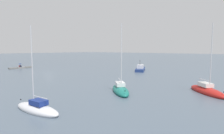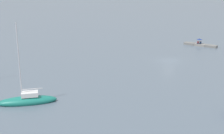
{
  "view_description": "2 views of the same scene",
  "coord_description": "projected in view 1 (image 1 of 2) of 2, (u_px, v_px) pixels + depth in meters",
  "views": [
    {
      "loc": [
        28.29,
        48.46,
        6.79
      ],
      "look_at": [
        0.02,
        24.37,
        3.16
      ],
      "focal_mm": 29.7,
      "sensor_mm": 36.0,
      "label": 1
    },
    {
      "loc": [
        -25.86,
        55.99,
        15.86
      ],
      "look_at": [
        4.15,
        13.61,
        1.19
      ],
      "focal_mm": 50.72,
      "sensor_mm": 36.0,
      "label": 2
    }
  ],
  "objects": [
    {
      "name": "seawall_pier",
      "position": [
        21.0,
        68.0,
        64.63
      ],
      "size": [
        7.96,
        1.52,
        0.54
      ],
      "color": "slate",
      "rests_on": "ground_plane"
    },
    {
      "name": "sailboat_red_near",
      "position": [
        207.0,
        91.0,
        28.52
      ],
      "size": [
        6.93,
        7.31,
        11.0
      ],
      "rotation": [
        0.0,
        0.0,
        5.55
      ],
      "color": "red",
      "rests_on": "ground_plane"
    },
    {
      "name": "person_seated_maroon_right",
      "position": [
        20.0,
        66.0,
        64.01
      ],
      "size": [
        0.43,
        0.63,
        0.73
      ],
      "rotation": [
        0.0,
        0.0,
        0.08
      ],
      "color": "#1E2333",
      "rests_on": "seawall_pier"
    },
    {
      "name": "sailboat_teal_outer",
      "position": [
        120.0,
        90.0,
        29.21
      ],
      "size": [
        6.73,
        7.18,
        11.0
      ],
      "rotation": [
        0.0,
        0.0,
        5.56
      ],
      "color": "#197266",
      "rests_on": "ground_plane"
    },
    {
      "name": "ground_plane",
      "position": [
        48.0,
        73.0,
        53.37
      ],
      "size": [
        500.0,
        500.0,
        0.0
      ],
      "primitive_type": "plane",
      "color": "slate"
    },
    {
      "name": "person_seated_blue_left",
      "position": [
        21.0,
        66.0,
        64.57
      ],
      "size": [
        0.43,
        0.63,
        0.73
      ],
      "rotation": [
        0.0,
        0.0,
        0.08
      ],
      "color": "#1E2333",
      "rests_on": "seawall_pier"
    },
    {
      "name": "umbrella_open_navy",
      "position": [
        20.0,
        64.0,
        64.26
      ],
      "size": [
        1.35,
        1.35,
        1.29
      ],
      "color": "black",
      "rests_on": "seawall_pier"
    },
    {
      "name": "motorboat_navy_near",
      "position": [
        141.0,
        69.0,
        57.92
      ],
      "size": [
        8.01,
        5.56,
        4.36
      ],
      "rotation": [
        0.0,
        0.0,
        2.03
      ],
      "color": "navy",
      "rests_on": "ground_plane"
    },
    {
      "name": "sailboat_white_far",
      "position": [
        37.0,
        109.0,
        20.08
      ],
      "size": [
        2.69,
        6.95,
        9.59
      ],
      "rotation": [
        0.0,
        0.0,
        3.25
      ],
      "color": "silver",
      "rests_on": "ground_plane"
    }
  ]
}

